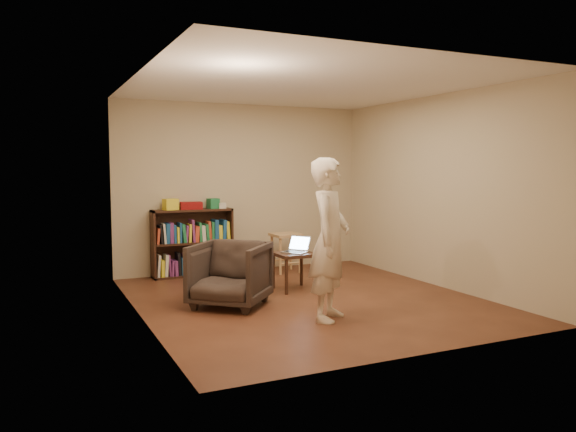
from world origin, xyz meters
name	(u,v)px	position (x,y,z in m)	size (l,w,h in m)	color
floor	(307,299)	(0.00, 0.00, 0.00)	(4.50, 4.50, 0.00)	#442216
ceiling	(307,85)	(0.00, 0.00, 2.60)	(4.50, 4.50, 0.00)	white
wall_back	(243,188)	(0.00, 2.25, 1.30)	(4.00, 4.00, 0.00)	#BCA98E
wall_left	(139,198)	(-2.00, 0.00, 1.30)	(4.50, 4.50, 0.00)	#BCA98E
wall_right	(438,191)	(2.00, 0.00, 1.30)	(4.50, 4.50, 0.00)	#BCA98E
bookshelf	(192,246)	(-0.86, 2.09, 0.44)	(1.20, 0.30, 1.00)	black
box_yellow	(171,204)	(-1.18, 2.08, 1.08)	(0.20, 0.15, 0.16)	yellow
red_cloth	(191,206)	(-0.87, 2.10, 1.05)	(0.32, 0.23, 0.11)	maroon
box_green	(213,203)	(-0.53, 2.10, 1.08)	(0.15, 0.15, 0.15)	#1E7341
box_white	(222,206)	(-0.41, 2.05, 1.04)	(0.10, 0.10, 0.08)	silver
stool	(286,241)	(0.52, 1.75, 0.49)	(0.42, 0.42, 0.60)	tan
armchair	(230,274)	(-0.97, 0.08, 0.38)	(0.81, 0.83, 0.76)	#322821
side_table	(294,259)	(0.10, 0.56, 0.41)	(0.49, 0.49, 0.50)	black
laptop	(297,248)	(0.14, 0.58, 0.55)	(0.43, 0.43, 0.21)	silver
person	(330,239)	(-0.18, -0.90, 0.86)	(0.63, 0.41, 1.73)	beige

